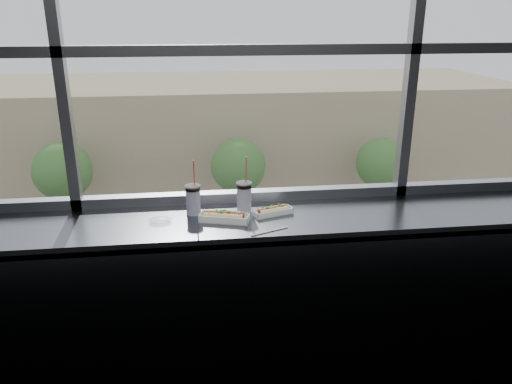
{
  "coord_description": "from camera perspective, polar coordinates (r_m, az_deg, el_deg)",
  "views": [
    {
      "loc": [
        -0.29,
        -1.38,
        2.2
      ],
      "look_at": [
        0.04,
        1.23,
        1.25
      ],
      "focal_mm": 35.0,
      "sensor_mm": 36.0,
      "label": 1
    }
  ],
  "objects": [
    {
      "name": "car_near_b",
      "position": [
        22.94,
        -19.39,
        -12.94
      ],
      "size": [
        2.98,
        6.94,
        2.3
      ],
      "primitive_type": "imported",
      "rotation": [
        0.0,
        0.0,
        1.56
      ],
      "color": "black",
      "rests_on": "street_asphalt"
    },
    {
      "name": "counter_fascia",
      "position": [
        2.88,
        -0.11,
        -14.99
      ],
      "size": [
        6.0,
        0.04,
        1.04
      ],
      "primitive_type": "cube",
      "color": "slate",
      "rests_on": "ground"
    },
    {
      "name": "car_far_a",
      "position": [
        31.22,
        -25.87,
        -5.11
      ],
      "size": [
        3.11,
        6.34,
        2.04
      ],
      "primitive_type": "imported",
      "rotation": [
        0.0,
        0.0,
        1.48
      ],
      "color": "black",
      "rests_on": "street_asphalt"
    },
    {
      "name": "wrapper",
      "position": [
        2.82,
        -10.89,
        -3.17
      ],
      "size": [
        0.11,
        0.08,
        0.03
      ],
      "primitive_type": "ellipsoid",
      "color": "silver",
      "rests_on": "counter"
    },
    {
      "name": "far_sidewalk",
      "position": [
        33.58,
        -6.15,
        -3.39
      ],
      "size": [
        80.0,
        6.0,
        0.04
      ],
      "primitive_type": "cube",
      "color": "#959595",
      "rests_on": "plaza_ground"
    },
    {
      "name": "counter",
      "position": [
        2.85,
        -0.75,
        -3.43
      ],
      "size": [
        6.0,
        0.55,
        0.06
      ],
      "primitive_type": "cube",
      "color": "slate",
      "rests_on": "ground"
    },
    {
      "name": "tree_center",
      "position": [
        32.39,
        -2.04,
        2.98
      ],
      "size": [
        3.59,
        3.59,
        5.61
      ],
      "color": "#47382B",
      "rests_on": "far_sidewalk"
    },
    {
      "name": "loose_straw",
      "position": [
        2.65,
        1.57,
        -4.5
      ],
      "size": [
        0.21,
        0.1,
        0.01
      ],
      "primitive_type": "cylinder",
      "rotation": [
        0.0,
        1.57,
        0.4
      ],
      "color": "white",
      "rests_on": "counter"
    },
    {
      "name": "hotdog_tray_left",
      "position": [
        2.78,
        -3.64,
        -2.82
      ],
      "size": [
        0.29,
        0.17,
        0.07
      ],
      "rotation": [
        0.0,
        0.0,
        -0.29
      ],
      "color": "white",
      "rests_on": "counter"
    },
    {
      "name": "soda_cup_left",
      "position": [
        2.87,
        -7.2,
        -0.71
      ],
      "size": [
        0.09,
        0.09,
        0.33
      ],
      "color": "white",
      "rests_on": "counter"
    },
    {
      "name": "tree_right",
      "position": [
        34.63,
        14.14,
        3.2
      ],
      "size": [
        3.43,
        3.43,
        5.36
      ],
      "color": "#47382B",
      "rests_on": "far_sidewalk"
    },
    {
      "name": "wall_back_lower",
      "position": [
        3.33,
        -1.25,
        -9.81
      ],
      "size": [
        6.0,
        0.0,
        6.0
      ],
      "primitive_type": "plane",
      "rotation": [
        1.57,
        0.0,
        0.0
      ],
      "color": "black",
      "rests_on": "ground"
    },
    {
      "name": "hotdog_tray_right",
      "position": [
        2.87,
        1.97,
        -2.16
      ],
      "size": [
        0.24,
        0.14,
        0.06
      ],
      "rotation": [
        0.0,
        0.0,
        0.31
      ],
      "color": "white",
      "rests_on": "counter"
    },
    {
      "name": "car_near_e",
      "position": [
        25.72,
        23.8,
        -9.8
      ],
      "size": [
        2.91,
        6.9,
        2.3
      ],
      "primitive_type": "imported",
      "rotation": [
        0.0,
        0.0,
        1.58
      ],
      "color": "#3D57B4",
      "rests_on": "street_asphalt"
    },
    {
      "name": "street_asphalt",
      "position": [
        26.4,
        -5.71,
        -10.18
      ],
      "size": [
        80.0,
        10.0,
        0.06
      ],
      "primitive_type": "cube",
      "color": "black",
      "rests_on": "plaza_ground"
    },
    {
      "name": "pedestrian_c",
      "position": [
        33.74,
        4.04,
        -1.4
      ],
      "size": [
        0.64,
        0.85,
        1.92
      ],
      "primitive_type": "imported",
      "rotation": [
        0.0,
        0.0,
        1.57
      ],
      "color": "#66605B",
      "rests_on": "far_sidewalk"
    },
    {
      "name": "car_near_c",
      "position": [
        22.53,
        -2.2,
        -12.95
      ],
      "size": [
        3.04,
        5.89,
        1.88
      ],
      "primitive_type": "imported",
      "rotation": [
        0.0,
        0.0,
        1.44
      ],
      "color": "#AD1831",
      "rests_on": "street_asphalt"
    },
    {
      "name": "far_building",
      "position": [
        41.9,
        -6.69,
        7.03
      ],
      "size": [
        50.0,
        14.0,
        8.0
      ],
      "primitive_type": "cube",
      "color": "tan",
      "rests_on": "plaza_ground"
    },
    {
      "name": "plaza_ground",
      "position": [
        48.22,
        -6.61,
        3.83
      ],
      "size": [
        120.0,
        120.0,
        0.0
      ],
      "primitive_type": "plane",
      "color": "#959595",
      "rests_on": "ground"
    },
    {
      "name": "tree_left",
      "position": [
        33.29,
        -21.25,
        2.23
      ],
      "size": [
        3.67,
        3.67,
        5.74
      ],
      "color": "#47382B",
      "rests_on": "far_sidewalk"
    },
    {
      "name": "soda_cup_right",
      "position": [
        2.89,
        -1.37,
        -0.4
      ],
      "size": [
        0.09,
        0.09,
        0.34
      ],
      "color": "white",
      "rests_on": "counter"
    },
    {
      "name": "car_far_c",
      "position": [
        31.25,
        12.68,
        -3.56
      ],
      "size": [
        2.48,
        5.9,
        1.96
      ],
      "primitive_type": "imported",
      "rotation": [
        0.0,
        0.0,
        1.57
      ],
      "color": "white",
      "rests_on": "street_asphalt"
    },
    {
      "name": "pedestrian_d",
      "position": [
        34.58,
        9.62,
        -0.94
      ],
      "size": [
        0.7,
        0.94,
        2.11
      ],
      "primitive_type": "imported",
      "rotation": [
        0.0,
        0.0,
        1.57
      ],
      "color": "#66605B",
      "rests_on": "far_sidewalk"
    }
  ]
}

